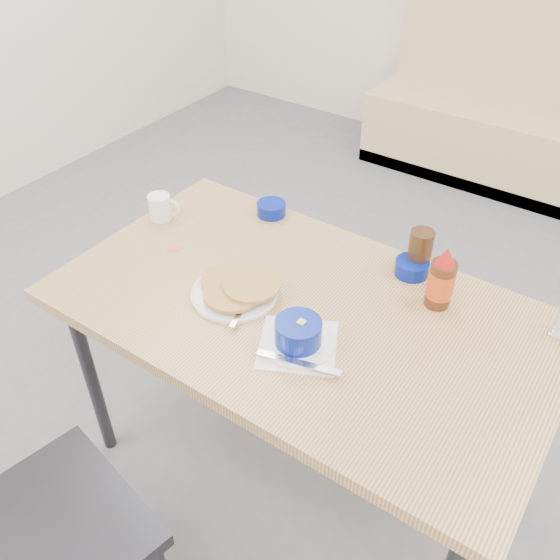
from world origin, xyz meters
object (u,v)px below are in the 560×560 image
Objects in this scene: booth_bench at (531,127)px; grits_setting at (298,336)px; dining_table at (301,322)px; amber_tumbler at (420,251)px; pancake_plate at (236,290)px; butter_bowl at (412,268)px; creamer_bowl at (271,209)px; coffee_mug at (161,207)px; syrup_bottle at (441,281)px.

booth_bench is 6.62× the size of grits_setting.
dining_table is 10.42× the size of amber_tumbler.
butter_bowl reaches higher than pancake_plate.
booth_bench is at bearing 95.01° from amber_tumbler.
amber_tumbler is at bearing -0.00° from creamer_bowl.
butter_bowl is 0.05m from amber_tumbler.
dining_table is 13.00× the size of coffee_mug.
amber_tumbler reaches higher than coffee_mug.
syrup_bottle is (0.94, 0.11, 0.04)m from coffee_mug.
syrup_bottle reaches higher than dining_table.
dining_table is 0.21m from pancake_plate.
booth_bench is 2.56m from dining_table.
dining_table is at bearing -121.27° from butter_bowl.
dining_table is 0.18m from grits_setting.
creamer_bowl is at bearing 38.15° from coffee_mug.
syrup_bottle is (0.65, -0.12, 0.06)m from creamer_bowl.
pancake_plate is 0.57m from syrup_bottle.
syrup_bottle is (0.31, -2.31, 0.49)m from booth_bench.
butter_bowl is at bearing -98.51° from amber_tumbler.
syrup_bottle is at bearing 57.51° from grits_setting.
butter_bowl is at bearing -85.17° from booth_bench.
syrup_bottle is at bearing -45.83° from amber_tumbler.
butter_bowl is (0.53, -0.03, 0.00)m from creamer_bowl.
booth_bench is 9.99× the size of syrup_bottle.
grits_setting is 0.46m from butter_bowl.
coffee_mug is (-0.64, -2.42, 0.45)m from booth_bench.
grits_setting is at bearing -60.86° from dining_table.
pancake_plate and creamer_bowl have the same top height.
syrup_bottle reaches higher than pancake_plate.
grits_setting is 2.93× the size of creamer_bowl.
creamer_bowl is at bearing 111.98° from pancake_plate.
syrup_bottle reaches higher than coffee_mug.
dining_table is 14.26× the size of creamer_bowl.
butter_bowl reaches higher than creamer_bowl.
amber_tumbler is (0.37, 0.40, 0.05)m from pancake_plate.
pancake_plate reaches higher than dining_table.
butter_bowl is (0.11, 0.45, -0.01)m from grits_setting.
pancake_plate is (-0.18, -0.06, 0.08)m from dining_table.
coffee_mug is at bearing -166.48° from butter_bowl.
creamer_bowl is at bearing 135.45° from dining_table.
amber_tumbler is at bearing 134.17° from syrup_bottle.
booth_bench is at bearing 81.05° from creamer_bowl.
booth_bench is 1.36× the size of dining_table.
pancake_plate is 2.47× the size of butter_bowl.
coffee_mug reaches higher than butter_bowl.
dining_table is 4.88× the size of grits_setting.
booth_bench is 2.71m from grits_setting.
pancake_plate is at bearing -68.02° from creamer_bowl.
syrup_bottle is at bearing 6.81° from coffee_mug.
amber_tumbler is at bearing 60.49° from dining_table.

